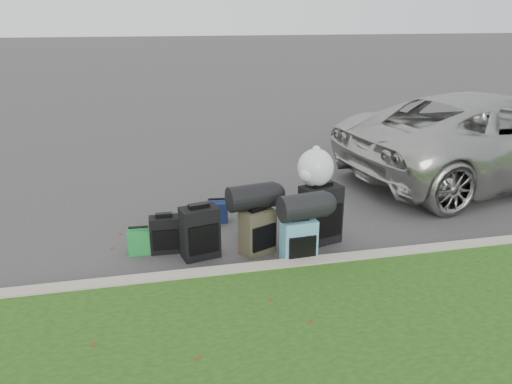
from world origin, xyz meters
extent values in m
plane|color=#383535|center=(0.00, 0.00, 0.00)|extent=(120.00, 120.00, 0.00)
cube|color=#9E937F|center=(0.00, -1.00, 0.07)|extent=(120.00, 0.18, 0.15)
imported|color=#B7B7B2|center=(4.31, 1.51, 0.73)|extent=(5.60, 3.23, 1.47)
cube|color=black|center=(-1.29, -0.14, 0.22)|extent=(0.36, 0.20, 0.45)
cube|color=black|center=(-0.89, -0.36, 0.31)|extent=(0.47, 0.34, 0.62)
cube|color=#373323|center=(-0.21, -0.40, 0.27)|extent=(0.46, 0.38, 0.54)
cube|color=teal|center=(0.17, -0.80, 0.27)|extent=(0.40, 0.25, 0.55)
cube|color=black|center=(0.61, -0.27, 0.37)|extent=(0.55, 0.41, 0.73)
cube|color=#1D8335|center=(-1.59, -0.10, 0.14)|extent=(0.26, 0.22, 0.29)
cube|color=#15214B|center=(-0.54, 0.64, 0.14)|extent=(0.29, 0.24, 0.29)
cylinder|color=black|center=(-0.27, -0.33, 0.69)|extent=(0.61, 0.39, 0.30)
cylinder|color=black|center=(0.22, -0.77, 0.70)|extent=(0.57, 0.37, 0.30)
sphere|color=silver|center=(0.54, -0.22, 0.96)|extent=(0.45, 0.45, 0.45)
camera|label=1|loc=(-1.40, -5.67, 2.71)|focal=35.00mm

